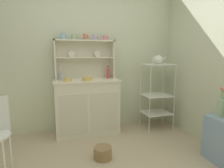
# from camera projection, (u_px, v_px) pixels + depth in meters

# --- Properties ---
(wall_back) EXTENTS (3.84, 0.05, 2.50)m
(wall_back) POSITION_uv_depth(u_px,v_px,m) (85.00, 57.00, 3.19)
(wall_back) COLOR beige
(wall_back) RESTS_ON ground
(hutch_cabinet) EXTENTS (1.03, 0.45, 0.89)m
(hutch_cabinet) POSITION_uv_depth(u_px,v_px,m) (87.00, 106.00, 3.07)
(hutch_cabinet) COLOR silver
(hutch_cabinet) RESTS_ON ground
(hutch_shelf_unit) EXTENTS (0.96, 0.18, 0.63)m
(hutch_shelf_unit) POSITION_uv_depth(u_px,v_px,m) (85.00, 56.00, 3.10)
(hutch_shelf_unit) COLOR beige
(hutch_shelf_unit) RESTS_ON hutch_cabinet
(bakers_rack) EXTENTS (0.47, 0.40, 1.13)m
(bakers_rack) POSITION_uv_depth(u_px,v_px,m) (157.00, 90.00, 3.26)
(bakers_rack) COLOR silver
(bakers_rack) RESTS_ON ground
(floor_basket) EXTENTS (0.22, 0.22, 0.15)m
(floor_basket) POSITION_uv_depth(u_px,v_px,m) (103.00, 153.00, 2.37)
(floor_basket) COLOR #93754C
(floor_basket) RESTS_ON ground
(cup_sky_0) EXTENTS (0.09, 0.07, 0.09)m
(cup_sky_0) POSITION_uv_depth(u_px,v_px,m) (63.00, 36.00, 2.92)
(cup_sky_0) COLOR #8EB2D1
(cup_sky_0) RESTS_ON hutch_shelf_unit
(cup_sage_1) EXTENTS (0.09, 0.07, 0.08)m
(cup_sage_1) POSITION_uv_depth(u_px,v_px,m) (74.00, 37.00, 2.96)
(cup_sage_1) COLOR #9EB78E
(cup_sage_1) RESTS_ON hutch_shelf_unit
(cup_terracotta_2) EXTENTS (0.08, 0.07, 0.09)m
(cup_terracotta_2) POSITION_uv_depth(u_px,v_px,m) (85.00, 37.00, 3.01)
(cup_terracotta_2) COLOR #C67556
(cup_terracotta_2) RESTS_ON hutch_shelf_unit
(cup_lilac_3) EXTENTS (0.08, 0.06, 0.08)m
(cup_lilac_3) POSITION_uv_depth(u_px,v_px,m) (95.00, 37.00, 3.05)
(cup_lilac_3) COLOR #B79ECC
(cup_lilac_3) RESTS_ON hutch_shelf_unit
(cup_rose_4) EXTENTS (0.10, 0.08, 0.08)m
(cup_rose_4) POSITION_uv_depth(u_px,v_px,m) (105.00, 38.00, 3.10)
(cup_rose_4) COLOR #D17A84
(cup_rose_4) RESTS_ON hutch_shelf_unit
(bowl_mixing_large) EXTENTS (0.13, 0.13, 0.05)m
(bowl_mixing_large) POSITION_uv_depth(u_px,v_px,m) (68.00, 80.00, 2.85)
(bowl_mixing_large) COLOR #DBB760
(bowl_mixing_large) RESTS_ON hutch_cabinet
(bowl_floral_medium) EXTENTS (0.17, 0.17, 0.06)m
(bowl_floral_medium) POSITION_uv_depth(u_px,v_px,m) (87.00, 79.00, 2.93)
(bowl_floral_medium) COLOR #DBB760
(bowl_floral_medium) RESTS_ON hutch_cabinet
(jam_bottle) EXTENTS (0.06, 0.06, 0.21)m
(jam_bottle) POSITION_uv_depth(u_px,v_px,m) (108.00, 73.00, 3.17)
(jam_bottle) COLOR #B74C47
(jam_bottle) RESTS_ON hutch_cabinet
(utensil_jar) EXTENTS (0.08, 0.08, 0.25)m
(utensil_jar) POSITION_uv_depth(u_px,v_px,m) (62.00, 76.00, 2.96)
(utensil_jar) COLOR #B2B7C6
(utensil_jar) RESTS_ON hutch_cabinet
(porcelain_teapot) EXTENTS (0.24, 0.15, 0.17)m
(porcelain_teapot) POSITION_uv_depth(u_px,v_px,m) (158.00, 60.00, 3.17)
(porcelain_teapot) COLOR white
(porcelain_teapot) RESTS_ON bakers_rack
(flower_vase) EXTENTS (0.09, 0.09, 0.36)m
(flower_vase) POSITION_uv_depth(u_px,v_px,m) (221.00, 106.00, 2.28)
(flower_vase) COLOR #9EB78E
(flower_vase) RESTS_ON side_shelf_blue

